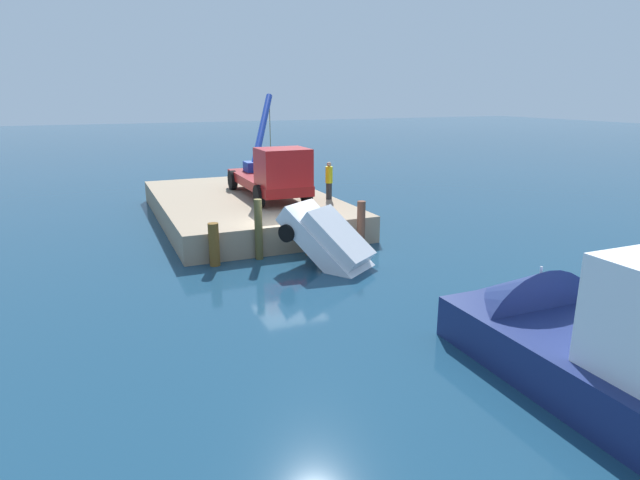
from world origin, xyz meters
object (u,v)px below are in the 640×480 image
at_px(dock_worker, 329,180).
at_px(crane_truck, 272,173).
at_px(moored_yacht, 593,358).
at_px(salvaged_car, 335,249).

bearing_deg(dock_worker, crane_truck, -114.76).
height_order(crane_truck, moored_yacht, crane_truck).
height_order(dock_worker, moored_yacht, moored_yacht).
distance_m(dock_worker, moored_yacht, 15.58).
relative_size(crane_truck, dock_worker, 5.56).
distance_m(crane_truck, dock_worker, 2.71).
bearing_deg(salvaged_car, dock_worker, 157.62).
distance_m(salvaged_car, moored_yacht, 9.37).
xyz_separation_m(crane_truck, dock_worker, (1.13, 2.44, -0.35)).
distance_m(crane_truck, moored_yacht, 16.81).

